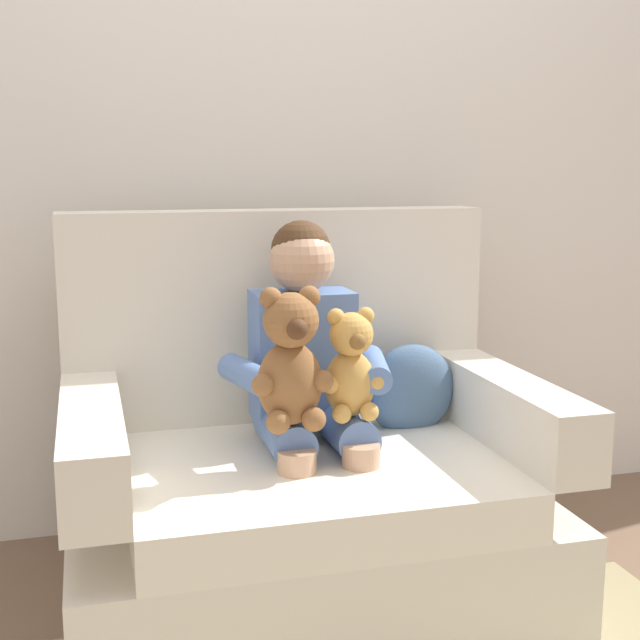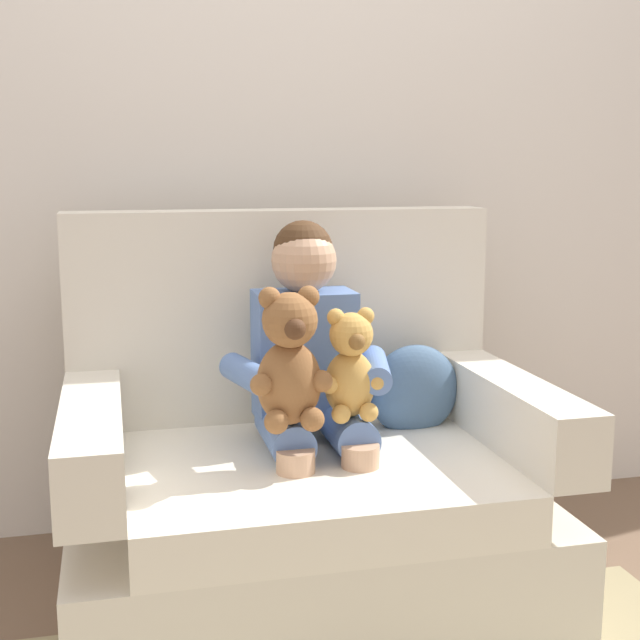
% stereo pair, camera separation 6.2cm
% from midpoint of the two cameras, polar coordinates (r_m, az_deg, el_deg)
% --- Properties ---
extents(ground_plane, '(8.00, 8.00, 0.00)m').
position_cam_midpoint_polar(ground_plane, '(2.38, -1.57, -18.10)').
color(ground_plane, brown).
extents(back_wall, '(6.00, 0.10, 2.60)m').
position_cam_midpoint_polar(back_wall, '(2.73, -5.08, 13.81)').
color(back_wall, silver).
rests_on(back_wall, ground).
extents(armchair, '(1.20, 0.84, 1.00)m').
position_cam_midpoint_polar(armchair, '(2.30, -1.94, -10.61)').
color(armchair, silver).
rests_on(armchair, ground).
extents(seated_child, '(0.45, 0.39, 0.82)m').
position_cam_midpoint_polar(seated_child, '(2.21, -1.56, -3.04)').
color(seated_child, '#597AB7').
rests_on(seated_child, armchair).
extents(plush_brown, '(0.20, 0.16, 0.34)m').
position_cam_midpoint_polar(plush_brown, '(2.02, -2.82, -2.81)').
color(plush_brown, brown).
rests_on(plush_brown, armchair).
extents(plush_honey, '(0.16, 0.13, 0.27)m').
position_cam_midpoint_polar(plush_honey, '(2.09, 1.21, -3.13)').
color(plush_honey, gold).
rests_on(plush_honey, armchair).
extents(throw_pillow, '(0.27, 0.13, 0.26)m').
position_cam_midpoint_polar(throw_pillow, '(2.42, 5.30, -4.63)').
color(throw_pillow, slate).
rests_on(throw_pillow, armchair).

